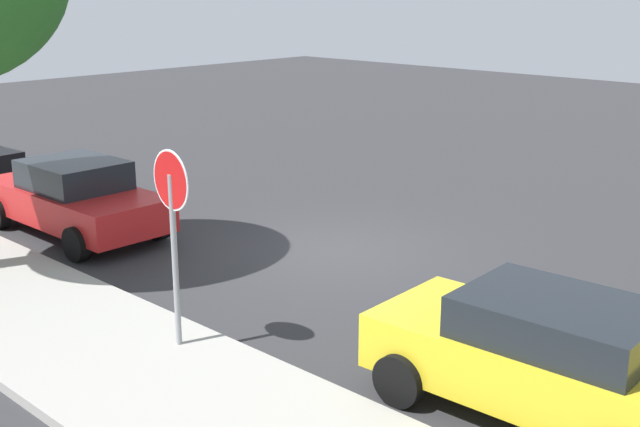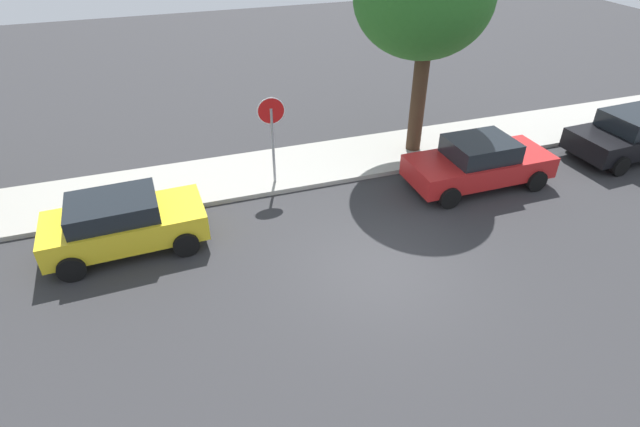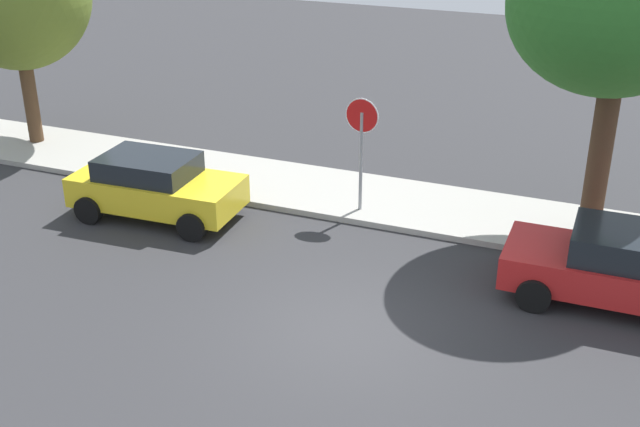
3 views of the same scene
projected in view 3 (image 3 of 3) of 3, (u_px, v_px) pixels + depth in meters
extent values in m
plane|color=#2D2D30|center=(347.00, 329.00, 14.22)|extent=(60.00, 60.00, 0.00)
cube|color=#9E9B93|center=(427.00, 208.00, 18.77)|extent=(32.00, 2.73, 0.14)
cylinder|color=gray|center=(361.00, 165.00, 18.11)|extent=(0.08, 0.08, 2.46)
cylinder|color=white|center=(362.00, 116.00, 17.62)|extent=(0.79, 0.08, 0.79)
cylinder|color=red|center=(362.00, 116.00, 17.62)|extent=(0.74, 0.08, 0.74)
cube|color=yellow|center=(157.00, 191.00, 18.26)|extent=(3.90, 1.87, 0.67)
cube|color=black|center=(148.00, 166.00, 18.08)|extent=(2.14, 1.59, 0.47)
cylinder|color=black|center=(226.00, 197.00, 18.73)|extent=(0.65, 0.25, 0.64)
cylinder|color=black|center=(192.00, 227.00, 17.26)|extent=(0.65, 0.25, 0.64)
cylinder|color=black|center=(130.00, 183.00, 19.52)|extent=(0.65, 0.25, 0.64)
cylinder|color=black|center=(89.00, 210.00, 18.06)|extent=(0.65, 0.25, 0.64)
cube|color=red|center=(624.00, 274.00, 14.76)|extent=(4.35, 1.79, 0.64)
cube|color=black|center=(626.00, 245.00, 14.53)|extent=(1.90, 1.56, 0.54)
cylinder|color=black|center=(546.00, 254.00, 16.13)|extent=(0.64, 0.22, 0.64)
cylinder|color=black|center=(534.00, 295.00, 14.64)|extent=(0.64, 0.22, 0.64)
cylinder|color=#513823|center=(31.00, 98.00, 22.31)|extent=(0.39, 0.39, 2.76)
cylinder|color=#422D1E|center=(598.00, 165.00, 16.75)|extent=(0.48, 0.48, 3.44)
ellipsoid|color=#286623|center=(613.00, 5.00, 15.47)|extent=(4.08, 4.08, 3.53)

